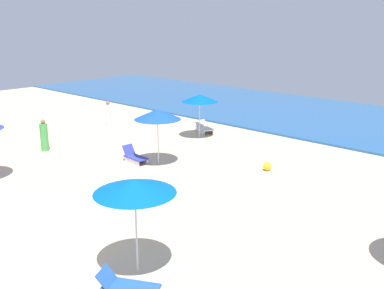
# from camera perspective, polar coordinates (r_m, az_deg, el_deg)

# --- Properties ---
(ground_plane) EXTENTS (60.00, 60.00, 0.00)m
(ground_plane) POSITION_cam_1_polar(r_m,az_deg,el_deg) (15.03, -23.11, -11.48)
(ground_plane) COLOR beige
(ocean) EXTENTS (60.00, 13.05, 0.12)m
(ocean) POSITION_cam_1_polar(r_m,az_deg,el_deg) (31.75, 19.05, 2.91)
(ocean) COLOR #235A99
(ocean) RESTS_ON ground_plane
(umbrella_0) EXTENTS (2.13, 2.13, 2.62)m
(umbrella_0) POSITION_cam_1_polar(r_m,az_deg,el_deg) (11.55, -7.24, -5.25)
(umbrella_0) COLOR silver
(umbrella_0) RESTS_ON ground_plane
(lounge_chair_0_0) EXTENTS (1.58, 1.23, 0.66)m
(lounge_chair_0_0) POSITION_cam_1_polar(r_m,az_deg,el_deg) (11.52, -8.18, -17.44)
(lounge_chair_0_0) COLOR silver
(lounge_chair_0_0) RESTS_ON ground_plane
(umbrella_3) EXTENTS (2.05, 2.05, 2.48)m
(umbrella_3) POSITION_cam_1_polar(r_m,az_deg,el_deg) (25.37, 0.97, 5.87)
(umbrella_3) COLOR silver
(umbrella_3) RESTS_ON ground_plane
(lounge_chair_3_0) EXTENTS (1.61, 1.20, 0.65)m
(lounge_chair_3_0) POSITION_cam_1_polar(r_m,az_deg,el_deg) (26.91, 1.53, 2.08)
(lounge_chair_3_0) COLOR silver
(lounge_chair_3_0) RESTS_ON ground_plane
(umbrella_4) EXTENTS (2.14, 2.14, 2.61)m
(umbrella_4) POSITION_cam_1_polar(r_m,az_deg,el_deg) (20.55, -4.37, 3.83)
(umbrella_4) COLOR silver
(umbrella_4) RESTS_ON ground_plane
(lounge_chair_4_0) EXTENTS (1.38, 0.65, 0.77)m
(lounge_chair_4_0) POSITION_cam_1_polar(r_m,az_deg,el_deg) (21.41, -7.24, -1.55)
(lounge_chair_4_0) COLOR silver
(lounge_chair_4_0) RESTS_ON ground_plane
(beachgoer_0) EXTENTS (0.42, 0.42, 1.60)m
(beachgoer_0) POSITION_cam_1_polar(r_m,az_deg,el_deg) (29.05, -10.51, 3.80)
(beachgoer_0) COLOR white
(beachgoer_0) RESTS_ON ground_plane
(beachgoer_2) EXTENTS (0.41, 0.41, 1.64)m
(beachgoer_2) POSITION_cam_1_polar(r_m,az_deg,el_deg) (24.25, -18.16, 0.97)
(beachgoer_2) COLOR #48AB50
(beachgoer_2) RESTS_ON ground_plane
(beach_ball_0) EXTENTS (0.38, 0.38, 0.38)m
(beach_ball_0) POSITION_cam_1_polar(r_m,az_deg,el_deg) (20.42, 9.49, -2.75)
(beach_ball_0) COLOR yellow
(beach_ball_0) RESTS_ON ground_plane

